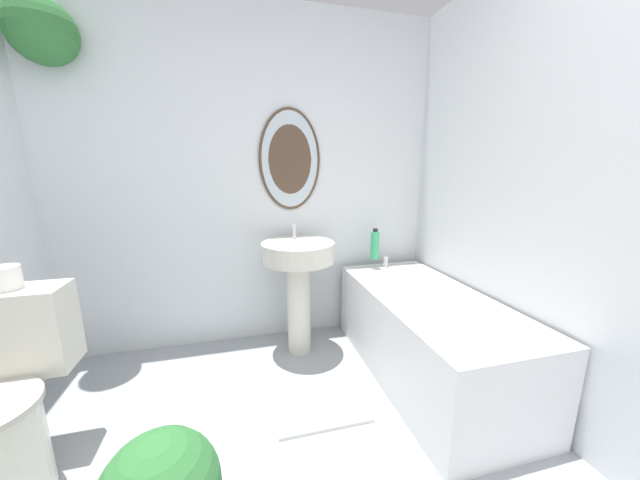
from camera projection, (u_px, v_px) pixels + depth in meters
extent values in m
cube|color=silver|center=(253.00, 183.00, 2.33)|extent=(2.81, 0.06, 2.40)
ellipsoid|color=#4C3828|center=(290.00, 160.00, 2.32)|extent=(0.45, 0.02, 0.72)
ellipsoid|color=silver|center=(290.00, 160.00, 2.32)|extent=(0.41, 0.01, 0.68)
cylinder|color=silver|center=(39.00, 15.00, 1.74)|extent=(0.16, 0.16, 0.09)
sphere|color=#2D6B33|center=(42.00, 31.00, 1.76)|extent=(0.35, 0.35, 0.35)
cube|color=silver|center=(547.00, 188.00, 1.59)|extent=(0.06, 2.33, 2.40)
cube|color=beige|center=(17.00, 330.00, 1.39)|extent=(0.41, 0.20, 0.38)
cylinder|color=beige|center=(299.00, 307.00, 2.28)|extent=(0.17, 0.17, 0.68)
cylinder|color=beige|center=(298.00, 252.00, 2.19)|extent=(0.50, 0.50, 0.13)
cylinder|color=silver|center=(294.00, 232.00, 2.30)|extent=(0.02, 0.02, 0.10)
cube|color=silver|center=(426.00, 335.00, 2.03)|extent=(0.66, 1.41, 0.54)
cube|color=beige|center=(429.00, 298.00, 1.98)|extent=(0.56, 1.31, 0.04)
cylinder|color=silver|center=(386.00, 262.00, 2.54)|extent=(0.04, 0.04, 0.08)
cylinder|color=#38B275|center=(375.00, 245.00, 2.47)|extent=(0.07, 0.07, 0.21)
cylinder|color=black|center=(375.00, 230.00, 2.44)|extent=(0.04, 0.04, 0.02)
cube|color=silver|center=(320.00, 405.00, 1.78)|extent=(0.50, 0.36, 0.02)
cylinder|color=white|center=(5.00, 278.00, 1.34)|extent=(0.11, 0.11, 0.10)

